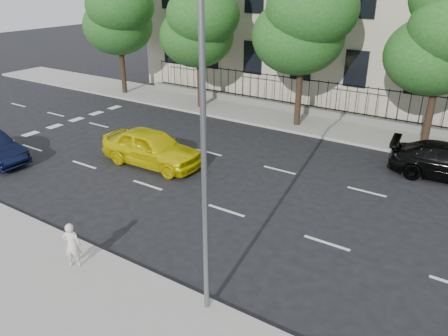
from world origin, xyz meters
name	(u,v)px	position (x,y,z in m)	size (l,w,h in m)	color
ground	(186,241)	(0.00, 0.00, 0.00)	(120.00, 120.00, 0.00)	black
near_sidewalk	(93,309)	(0.00, -4.00, 0.07)	(60.00, 4.00, 0.15)	gray
far_sidewalk	(334,128)	(0.00, 14.00, 0.07)	(60.00, 4.00, 0.15)	gray
lane_markings	(255,188)	(0.00, 4.75, 0.01)	(49.60, 4.62, 0.01)	silver
crosswalk	(43,130)	(-14.00, 4.60, 0.01)	(0.50, 12.10, 0.01)	silver
iron_fence	(345,111)	(0.00, 15.70, 0.65)	(30.00, 0.50, 2.20)	slate
street_light	(217,121)	(2.50, -1.77, 5.15)	(0.25, 3.32, 8.05)	slate
tree_a	(119,8)	(-15.96, 13.36, 6.13)	(5.71, 5.31, 9.39)	#382619
tree_b	(200,17)	(-8.96, 13.36, 5.84)	(5.53, 5.12, 8.97)	#382619
tree_c	(306,12)	(-1.96, 13.36, 6.41)	(5.89, 5.50, 9.80)	#382619
tree_d	(447,31)	(5.04, 13.36, 5.84)	(5.34, 4.94, 8.84)	#382619
yellow_taxi	(152,148)	(-5.32, 4.33, 0.85)	(2.01, 4.99, 1.70)	#E2D105
woman_near	(72,245)	(-1.87, -3.04, 0.88)	(0.53, 0.35, 1.46)	white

